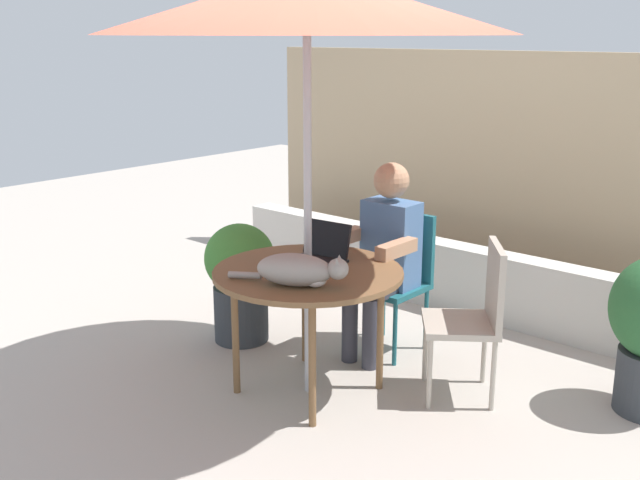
# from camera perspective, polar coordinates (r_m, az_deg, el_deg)

# --- Properties ---
(ground_plane) EXTENTS (14.00, 14.00, 0.00)m
(ground_plane) POSITION_cam_1_polar(r_m,az_deg,el_deg) (4.43, -0.87, -11.22)
(ground_plane) COLOR #ADA399
(fence_back) EXTENTS (4.69, 0.08, 1.85)m
(fence_back) POSITION_cam_1_polar(r_m,az_deg,el_deg) (6.01, 14.32, 4.76)
(fence_back) COLOR tan
(fence_back) RESTS_ON ground
(planter_wall_low) EXTENTS (4.22, 0.20, 0.50)m
(planter_wall_low) POSITION_cam_1_polar(r_m,az_deg,el_deg) (5.62, 10.81, -2.92)
(planter_wall_low) COLOR beige
(planter_wall_low) RESTS_ON ground
(patio_table) EXTENTS (1.05, 1.05, 0.72)m
(patio_table) POSITION_cam_1_polar(r_m,az_deg,el_deg) (4.18, -0.91, -3.02)
(patio_table) COLOR brown
(patio_table) RESTS_ON ground
(patio_umbrella) EXTENTS (2.14, 2.14, 2.29)m
(patio_umbrella) POSITION_cam_1_polar(r_m,az_deg,el_deg) (3.97, -1.00, 17.48)
(patio_umbrella) COLOR #B7B7BC
(patio_umbrella) RESTS_ON ground
(chair_occupied) EXTENTS (0.40, 0.40, 0.88)m
(chair_occupied) POSITION_cam_1_polar(r_m,az_deg,el_deg) (4.86, 5.89, -2.28)
(chair_occupied) COLOR #1E606B
(chair_occupied) RESTS_ON ground
(chair_empty) EXTENTS (0.56, 0.56, 0.88)m
(chair_empty) POSITION_cam_1_polar(r_m,az_deg,el_deg) (4.26, 11.69, -5.12)
(chair_empty) COLOR #B2A899
(chair_empty) RESTS_ON ground
(person_seated) EXTENTS (0.48, 0.48, 1.22)m
(person_seated) POSITION_cam_1_polar(r_m,az_deg,el_deg) (4.69, 4.83, -0.74)
(person_seated) COLOR #4C72A5
(person_seated) RESTS_ON ground
(laptop) EXTENTS (0.33, 0.28, 0.21)m
(laptop) POSITION_cam_1_polar(r_m,az_deg,el_deg) (4.32, 0.14, -0.74)
(laptop) COLOR black
(laptop) RESTS_ON patio_table
(cat) EXTENTS (0.61, 0.36, 0.17)m
(cat) POSITION_cam_1_polar(r_m,az_deg,el_deg) (3.88, -1.56, -2.30)
(cat) COLOR gray
(cat) RESTS_ON patio_table
(potted_plant_by_chair) EXTENTS (0.46, 0.46, 0.79)m
(potted_plant_by_chair) POSITION_cam_1_polar(r_m,az_deg,el_deg) (4.99, -6.04, -2.77)
(potted_plant_by_chair) COLOR #33383D
(potted_plant_by_chair) RESTS_ON ground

